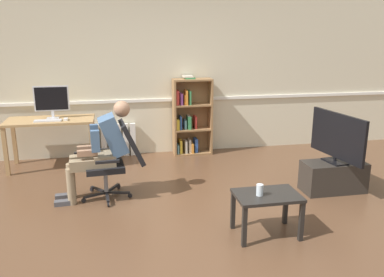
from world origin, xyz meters
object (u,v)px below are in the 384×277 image
Objects in this scene: keyboard at (48,121)px; radiator at (115,140)px; bookshelf at (190,118)px; tv_stand at (333,177)px; drinking_glass at (260,190)px; computer_desk at (51,126)px; tv_screen at (337,137)px; coffee_table at (267,201)px; computer_mouse at (66,119)px; person_seated at (101,148)px; office_chair at (117,157)px; imac_monitor at (52,100)px.

keyboard is 1.20m from radiator.
tv_stand is (1.53, -2.01, -0.42)m from bookshelf.
drinking_glass is at bearing -46.92° from keyboard.
radiator is (-1.27, 0.10, -0.34)m from bookshelf.
tv_screen reaches higher than computer_desk.
coffee_table is 0.16m from drinking_glass.
tv_screen is (3.75, -1.72, 0.09)m from computer_desk.
computer_desk reaches higher than drinking_glass.
person_seated reaches higher than computer_mouse.
tv_screen reaches higher than drinking_glass.
person_seated reaches higher than office_chair.
imac_monitor is at bearing 154.13° from tv_stand.
drinking_glass reaches higher than radiator.
tv_screen reaches higher than keyboard.
drinking_glass is at bearing -145.45° from tv_stand.
tv_stand is at bearing -52.71° from bookshelf.
tv_stand is 1.23× the size of coffee_table.
office_chair reaches higher than coffee_table.
computer_mouse is 0.14× the size of radiator.
coffee_table is at bearing -48.96° from computer_mouse.
drinking_glass is (2.32, -2.75, -0.53)m from imac_monitor.
radiator is at bearing 170.07° from person_seated.
radiator is (0.91, 0.31, -0.76)m from imac_monitor.
office_chair is 1.92m from drinking_glass.
computer_desk is at bearing -157.63° from radiator.
keyboard is 0.60× the size of coffee_table.
person_seated is (0.79, -1.23, -0.11)m from keyboard.
imac_monitor is 0.42× the size of person_seated.
coffee_table is (-1.29, -0.93, 0.18)m from tv_stand.
office_chair is at bearing 136.42° from drinking_glass.
tv_stand is at bearing 90.00° from tv_screen.
imac_monitor is at bearing 55.44° from tv_screen.
drinking_glass is at bearing -65.24° from radiator.
imac_monitor is 0.52× the size of tv_screen.
tv_screen is at bearing -25.85° from imac_monitor.
radiator is 0.70× the size of tv_screen.
radiator is (0.70, 0.51, -0.50)m from computer_mouse.
computer_mouse is 0.08× the size of person_seated.
keyboard reaches higher than radiator.
keyboard is 2.27m from bookshelf.
imac_monitor is 5.12× the size of computer_mouse.
office_chair is (0.97, -1.35, -0.13)m from computer_desk.
imac_monitor reaches higher than coffee_table.
radiator reaches higher than tv_stand.
coffee_table is at bearing 44.10° from office_chair.
keyboard is 3.90× the size of computer_mouse.
drinking_glass is (-0.09, -0.02, 0.13)m from coffee_table.
tv_screen is at bearing 35.82° from coffee_table.
person_seated is at bearing 173.20° from tv_stand.
coffee_table is at bearing 117.11° from tv_screen.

